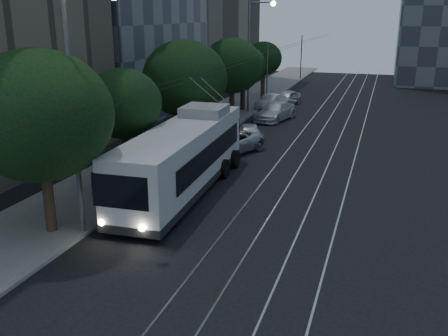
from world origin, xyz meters
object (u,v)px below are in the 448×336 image
car_white_c (271,101)px  streetlamp_far (253,45)px  trolleybus (184,157)px  streetlamp_near (80,91)px  pickup_silver (227,143)px  car_white_d (287,98)px  car_white_a (250,134)px  car_white_b (275,111)px

car_white_c → streetlamp_far: (-1.09, -2.84, 5.41)m
trolleybus → streetlamp_near: (-1.56, -6.28, 4.19)m
pickup_silver → car_white_d: 19.31m
car_white_a → car_white_d: size_ratio=0.92×
car_white_a → streetlamp_near: 17.97m
pickup_silver → car_white_c: 16.88m
streetlamp_near → streetlamp_far: 27.72m
car_white_d → streetlamp_far: bearing=-98.9°
car_white_c → car_white_d: (1.11, 2.46, 0.03)m
streetlamp_far → car_white_b: bearing=-42.3°
car_white_c → streetlamp_near: bearing=-75.3°
streetlamp_near → pickup_silver: bearing=83.8°
car_white_b → streetlamp_near: streetlamp_near is taller
car_white_d → car_white_c: bearing=-100.7°
streetlamp_far → trolleybus: bearing=-84.3°
pickup_silver → car_white_d: size_ratio=1.32×
trolleybus → car_white_d: trolleybus is taller
car_white_d → streetlamp_near: 33.47m
car_white_c → car_white_d: car_white_d is taller
car_white_c → car_white_d: bearing=81.4°
car_white_c → car_white_b: bearing=-57.5°
car_white_a → pickup_silver: bearing=-117.5°
car_white_d → streetlamp_near: bearing=-79.2°
trolleybus → car_white_c: trolleybus is taller
pickup_silver → streetlamp_far: size_ratio=0.54×
pickup_silver → streetlamp_near: 14.75m
car_white_c → trolleybus: bearing=-71.9°
trolleybus → car_white_c: (-1.07, 24.27, -1.14)m
car_white_b → car_white_c: (-1.60, 5.28, -0.09)m
car_white_d → streetlamp_near: size_ratio=0.41×
trolleybus → car_white_a: (0.53, 10.75, -1.16)m
trolleybus → car_white_c: bearing=90.1°
car_white_b → car_white_d: 7.75m
car_white_d → car_white_a: bearing=-74.7°
pickup_silver → car_white_a: size_ratio=1.43×
car_white_a → car_white_c: bearing=79.6°
trolleybus → pickup_silver: (-0.07, 7.43, -1.06)m
car_white_d → pickup_silver: bearing=-76.8°
pickup_silver → streetlamp_far: (-2.08, 14.01, 5.33)m
car_white_a → streetlamp_far: streetlamp_far is taller
trolleybus → pickup_silver: 7.50m
car_white_a → car_white_b: car_white_b is taller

